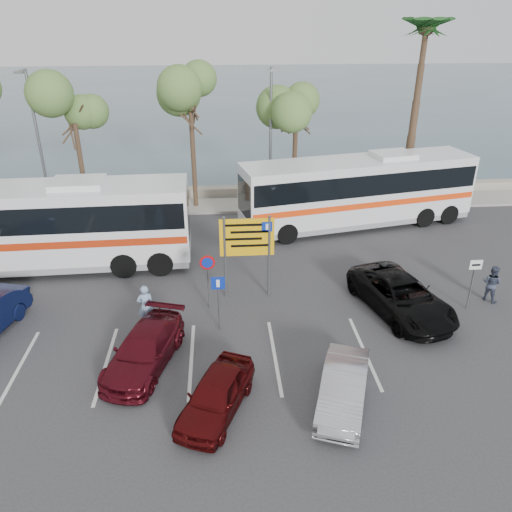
{
  "coord_description": "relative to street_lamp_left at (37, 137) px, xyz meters",
  "views": [
    {
      "loc": [
        -0.03,
        -15.02,
        10.82
      ],
      "look_at": [
        1.35,
        3.0,
        1.95
      ],
      "focal_mm": 35.0,
      "sensor_mm": 36.0,
      "label": 1
    }
  ],
  "objects": [
    {
      "name": "coach_bus_right",
      "position": [
        17.5,
        -3.02,
        -2.74
      ],
      "size": [
        13.16,
        5.35,
        4.01
      ],
      "color": "white",
      "rests_on": "ground"
    },
    {
      "name": "sea",
      "position": [
        10.0,
        46.48,
        -4.59
      ],
      "size": [
        140.0,
        140.0,
        0.0
      ],
      "primitive_type": "plane",
      "color": "#3D5561",
      "rests_on": "ground"
    },
    {
      "name": "lane_markings",
      "position": [
        8.86,
        -14.52,
        -4.6
      ],
      "size": [
        12.02,
        4.2,
        0.01
      ],
      "primitive_type": null,
      "color": "silver",
      "rests_on": "ground"
    },
    {
      "name": "coach_bus_left",
      "position": [
        1.74,
        -7.02,
        -2.65
      ],
      "size": [
        13.59,
        3.33,
        4.21
      ],
      "color": "white",
      "rests_on": "ground"
    },
    {
      "name": "car_maroon",
      "position": [
        7.27,
        -14.65,
        -3.98
      ],
      "size": [
        2.88,
        4.58,
        1.24
      ],
      "primitive_type": "imported",
      "rotation": [
        0.0,
        0.0,
        -0.29
      ],
      "color": "#4E0D16",
      "rests_on": "ground"
    },
    {
      "name": "sign_no_stop",
      "position": [
        9.4,
        -11.13,
        -3.02
      ],
      "size": [
        0.6,
        0.08,
        2.35
      ],
      "color": "slate",
      "rests_on": "ground"
    },
    {
      "name": "car_red",
      "position": [
        9.67,
        -17.02,
        -3.99
      ],
      "size": [
        2.75,
        3.86,
        1.22
      ],
      "primitive_type": "imported",
      "rotation": [
        0.0,
        0.0,
        -0.41
      ],
      "color": "#470A0B",
      "rests_on": "ground"
    },
    {
      "name": "direction_sign",
      "position": [
        11.0,
        -10.32,
        -2.17
      ],
      "size": [
        2.2,
        0.12,
        3.6
      ],
      "color": "slate",
      "rests_on": "ground"
    },
    {
      "name": "pedestrian_far",
      "position": [
        21.0,
        -11.43,
        -3.81
      ],
      "size": [
        0.95,
        0.97,
        1.57
      ],
      "primitive_type": "imported",
      "rotation": [
        0.0,
        0.0,
        2.28
      ],
      "color": "#373F53",
      "rests_on": "ground"
    },
    {
      "name": "palm_tree",
      "position": [
        21.5,
        0.48,
        5.27
      ],
      "size": [
        4.8,
        4.8,
        11.2
      ],
      "color": "#382619",
      "rests_on": "kerb_strip"
    },
    {
      "name": "kerb_strip",
      "position": [
        10.0,
        0.48,
        -4.52
      ],
      "size": [
        44.0,
        2.4,
        0.15
      ],
      "primitive_type": "cube",
      "color": "#99968B",
      "rests_on": "ground"
    },
    {
      "name": "tree_left",
      "position": [
        2.0,
        0.48,
        1.41
      ],
      "size": [
        3.2,
        3.2,
        7.2
      ],
      "color": "#382619",
      "rests_on": "kerb_strip"
    },
    {
      "name": "street_lamp_left",
      "position": [
        0.0,
        0.0,
        0.0
      ],
      "size": [
        0.45,
        1.15,
        8.01
      ],
      "color": "slate",
      "rests_on": "kerb_strip"
    },
    {
      "name": "tree_right",
      "position": [
        14.5,
        0.48,
        1.57
      ],
      "size": [
        3.2,
        3.2,
        7.4
      ],
      "color": "#382619",
      "rests_on": "kerb_strip"
    },
    {
      "name": "pedestrian_near",
      "position": [
        7.05,
        -12.25,
        -3.73
      ],
      "size": [
        0.72,
        0.56,
        1.74
      ],
      "primitive_type": "imported",
      "rotation": [
        0.0,
        0.0,
        3.39
      ],
      "color": "#7E95B7",
      "rests_on": "ground"
    },
    {
      "name": "car_silver_b",
      "position": [
        13.5,
        -17.02,
        -3.99
      ],
      "size": [
        2.45,
        3.94,
        1.23
      ],
      "primitive_type": "imported",
      "rotation": [
        0.0,
        0.0,
        -0.34
      ],
      "color": "#99999E",
      "rests_on": "ground"
    },
    {
      "name": "ground",
      "position": [
        10.0,
        -13.52,
        -4.6
      ],
      "size": [
        120.0,
        120.0,
        0.0
      ],
      "primitive_type": "plane",
      "color": "#343436",
      "rests_on": "ground"
    },
    {
      "name": "street_lamp_right",
      "position": [
        13.0,
        0.0,
        0.0
      ],
      "size": [
        0.45,
        1.15,
        8.01
      ],
      "color": "slate",
      "rests_on": "kerb_strip"
    },
    {
      "name": "sign_parking",
      "position": [
        9.8,
        -12.73,
        -3.13
      ],
      "size": [
        0.5,
        0.07,
        2.25
      ],
      "color": "slate",
      "rests_on": "ground"
    },
    {
      "name": "tree_mid",
      "position": [
        8.5,
        0.48,
        2.06
      ],
      "size": [
        3.2,
        3.2,
        8.0
      ],
      "color": "#382619",
      "rests_on": "kerb_strip"
    },
    {
      "name": "seawall",
      "position": [
        10.0,
        2.48,
        -4.3
      ],
      "size": [
        48.0,
        0.8,
        0.6
      ],
      "primitive_type": "cube",
      "color": "gray",
      "rests_on": "ground"
    },
    {
      "name": "suv_black",
      "position": [
        17.0,
        -12.02,
        -3.88
      ],
      "size": [
        3.65,
        5.59,
        1.43
      ],
      "primitive_type": "imported",
      "rotation": [
        0.0,
        0.0,
        0.27
      ],
      "color": "black",
      "rests_on": "ground"
    },
    {
      "name": "sign_taxi",
      "position": [
        19.8,
        -12.03,
        -3.18
      ],
      "size": [
        0.5,
        0.07,
        2.2
      ],
      "color": "slate",
      "rests_on": "ground"
    }
  ]
}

